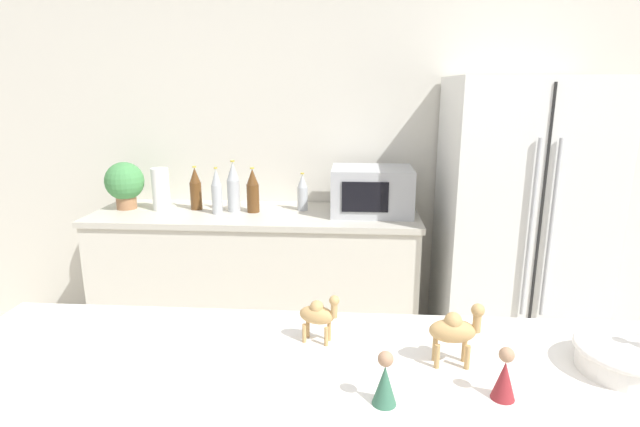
{
  "coord_description": "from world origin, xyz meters",
  "views": [
    {
      "loc": [
        0.06,
        -0.53,
        1.63
      ],
      "look_at": [
        -0.08,
        1.46,
        1.12
      ],
      "focal_mm": 28.0,
      "sensor_mm": 36.0,
      "label": 1
    }
  ],
  "objects_px": {
    "refrigerator": "(516,226)",
    "microwave": "(372,191)",
    "camel_figurine": "(319,314)",
    "fruit_bowl": "(625,357)",
    "back_bottle_2": "(196,189)",
    "back_bottle_1": "(253,191)",
    "back_bottle_4": "(217,192)",
    "potted_plant": "(125,183)",
    "wise_man_figurine_crimson": "(385,382)",
    "paper_towel_roll": "(161,189)",
    "back_bottle_3": "(302,192)",
    "wise_man_figurine_purple": "(504,377)",
    "back_bottle_0": "(233,187)",
    "camel_figurine_second": "(455,329)"
  },
  "relations": [
    {
      "from": "back_bottle_2",
      "to": "back_bottle_1",
      "type": "bearing_deg",
      "value": -6.9
    },
    {
      "from": "camel_figurine",
      "to": "back_bottle_2",
      "type": "bearing_deg",
      "value": 116.58
    },
    {
      "from": "back_bottle_2",
      "to": "back_bottle_4",
      "type": "bearing_deg",
      "value": -31.98
    },
    {
      "from": "back_bottle_3",
      "to": "refrigerator",
      "type": "bearing_deg",
      "value": -6.47
    },
    {
      "from": "potted_plant",
      "to": "wise_man_figurine_crimson",
      "type": "relative_size",
      "value": 2.42
    },
    {
      "from": "back_bottle_4",
      "to": "fruit_bowl",
      "type": "bearing_deg",
      "value": -50.64
    },
    {
      "from": "potted_plant",
      "to": "fruit_bowl",
      "type": "bearing_deg",
      "value": -42.11
    },
    {
      "from": "back_bottle_1",
      "to": "back_bottle_4",
      "type": "bearing_deg",
      "value": -164.82
    },
    {
      "from": "back_bottle_1",
      "to": "microwave",
      "type": "bearing_deg",
      "value": 1.36
    },
    {
      "from": "back_bottle_0",
      "to": "camel_figurine_second",
      "type": "distance_m",
      "value": 2.09
    },
    {
      "from": "paper_towel_roll",
      "to": "back_bottle_1",
      "type": "xyz_separation_m",
      "value": [
        0.58,
        -0.01,
        0.0
      ]
    },
    {
      "from": "fruit_bowl",
      "to": "camel_figurine",
      "type": "relative_size",
      "value": 1.7
    },
    {
      "from": "back_bottle_2",
      "to": "back_bottle_4",
      "type": "xyz_separation_m",
      "value": [
        0.16,
        -0.1,
        0.01
      ]
    },
    {
      "from": "paper_towel_roll",
      "to": "camel_figurine",
      "type": "xyz_separation_m",
      "value": [
        1.11,
        -1.77,
        0.05
      ]
    },
    {
      "from": "potted_plant",
      "to": "back_bottle_1",
      "type": "bearing_deg",
      "value": -2.22
    },
    {
      "from": "camel_figurine",
      "to": "fruit_bowl",
      "type": "bearing_deg",
      "value": -6.83
    },
    {
      "from": "back_bottle_0",
      "to": "camel_figurine",
      "type": "relative_size",
      "value": 2.35
    },
    {
      "from": "back_bottle_0",
      "to": "back_bottle_4",
      "type": "relative_size",
      "value": 1.11
    },
    {
      "from": "back_bottle_3",
      "to": "back_bottle_1",
      "type": "bearing_deg",
      "value": -166.39
    },
    {
      "from": "back_bottle_0",
      "to": "wise_man_figurine_purple",
      "type": "xyz_separation_m",
      "value": [
        1.06,
        -1.98,
        -0.0
      ]
    },
    {
      "from": "microwave",
      "to": "camel_figurine",
      "type": "xyz_separation_m",
      "value": [
        -0.19,
        -1.77,
        0.04
      ]
    },
    {
      "from": "potted_plant",
      "to": "back_bottle_2",
      "type": "relative_size",
      "value": 1.08
    },
    {
      "from": "refrigerator",
      "to": "back_bottle_1",
      "type": "height_order",
      "value": "refrigerator"
    },
    {
      "from": "wise_man_figurine_crimson",
      "to": "wise_man_figurine_purple",
      "type": "bearing_deg",
      "value": 8.28
    },
    {
      "from": "back_bottle_1",
      "to": "back_bottle_3",
      "type": "relative_size",
      "value": 1.18
    },
    {
      "from": "wise_man_figurine_purple",
      "to": "microwave",
      "type": "bearing_deg",
      "value": 96.33
    },
    {
      "from": "potted_plant",
      "to": "wise_man_figurine_crimson",
      "type": "height_order",
      "value": "potted_plant"
    },
    {
      "from": "refrigerator",
      "to": "microwave",
      "type": "xyz_separation_m",
      "value": [
        -0.84,
        0.09,
        0.18
      ]
    },
    {
      "from": "back_bottle_2",
      "to": "wise_man_figurine_purple",
      "type": "xyz_separation_m",
      "value": [
        1.31,
        -2.02,
        0.02
      ]
    },
    {
      "from": "microwave",
      "to": "back_bottle_0",
      "type": "distance_m",
      "value": 0.84
    },
    {
      "from": "back_bottle_2",
      "to": "fruit_bowl",
      "type": "relative_size",
      "value": 1.19
    },
    {
      "from": "back_bottle_2",
      "to": "camel_figurine",
      "type": "distance_m",
      "value": 2.01
    },
    {
      "from": "paper_towel_roll",
      "to": "back_bottle_4",
      "type": "xyz_separation_m",
      "value": [
        0.37,
        -0.07,
        0.0
      ]
    },
    {
      "from": "back_bottle_1",
      "to": "wise_man_figurine_crimson",
      "type": "xyz_separation_m",
      "value": [
        0.69,
        -2.01,
        0.02
      ]
    },
    {
      "from": "fruit_bowl",
      "to": "wise_man_figurine_crimson",
      "type": "height_order",
      "value": "wise_man_figurine_crimson"
    },
    {
      "from": "fruit_bowl",
      "to": "back_bottle_1",
      "type": "bearing_deg",
      "value": 124.31
    },
    {
      "from": "back_bottle_3",
      "to": "camel_figurine",
      "type": "bearing_deg",
      "value": -82.7
    },
    {
      "from": "potted_plant",
      "to": "back_bottle_1",
      "type": "distance_m",
      "value": 0.82
    },
    {
      "from": "microwave",
      "to": "back_bottle_2",
      "type": "height_order",
      "value": "microwave"
    },
    {
      "from": "potted_plant",
      "to": "microwave",
      "type": "relative_size",
      "value": 0.61
    },
    {
      "from": "paper_towel_roll",
      "to": "back_bottle_3",
      "type": "bearing_deg",
      "value": 3.82
    },
    {
      "from": "wise_man_figurine_crimson",
      "to": "camel_figurine",
      "type": "bearing_deg",
      "value": 121.72
    },
    {
      "from": "back_bottle_3",
      "to": "camel_figurine",
      "type": "distance_m",
      "value": 1.84
    },
    {
      "from": "refrigerator",
      "to": "microwave",
      "type": "relative_size",
      "value": 3.51
    },
    {
      "from": "paper_towel_roll",
      "to": "wise_man_figurine_purple",
      "type": "bearing_deg",
      "value": -52.53
    },
    {
      "from": "wise_man_figurine_purple",
      "to": "camel_figurine_second",
      "type": "bearing_deg",
      "value": 122.42
    },
    {
      "from": "back_bottle_0",
      "to": "wise_man_figurine_purple",
      "type": "distance_m",
      "value": 2.25
    },
    {
      "from": "camel_figurine",
      "to": "wise_man_figurine_purple",
      "type": "height_order",
      "value": "camel_figurine"
    },
    {
      "from": "paper_towel_roll",
      "to": "back_bottle_4",
      "type": "height_order",
      "value": "back_bottle_4"
    },
    {
      "from": "back_bottle_3",
      "to": "microwave",
      "type": "bearing_deg",
      "value": -7.32
    }
  ]
}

